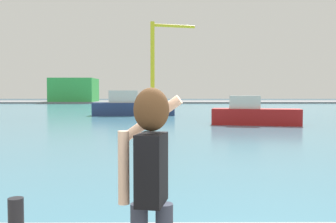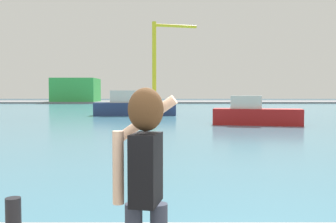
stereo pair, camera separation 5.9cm
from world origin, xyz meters
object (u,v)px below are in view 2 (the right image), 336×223
warehouse_left (77,90)px  port_crane (159,54)px  person_photographer (146,173)px  harbor_bollard (14,215)px  boat_moored (134,107)px  boat_moored_2 (256,114)px

warehouse_left → port_crane: size_ratio=0.54×
person_photographer → port_crane: port_crane is taller
harbor_bollard → boat_moored: boat_moored is taller
boat_moored_2 → person_photographer: bearing=-92.7°
harbor_bollard → boat_moored_2: (8.43, 23.47, -0.09)m
boat_moored_2 → harbor_bollard: bearing=-97.4°
boat_moored → port_crane: size_ratio=0.47×
harbor_bollard → port_crane: port_crane is taller
person_photographer → warehouse_left: 89.99m
boat_moored → port_crane: 50.48m
person_photographer → port_crane: size_ratio=0.09×
harbor_bollard → boat_moored_2: boat_moored_2 is taller
boat_moored_2 → port_crane: port_crane is taller
person_photographer → boat_moored: bearing=17.0°
person_photographer → boat_moored: size_ratio=0.20×
harbor_bollard → boat_moored_2: bearing=70.2°
boat_moored → boat_moored_2: boat_moored is taller
person_photographer → boat_moored_2: person_photographer is taller
boat_moored → warehouse_left: bearing=105.3°
person_photographer → port_crane: bearing=12.8°
port_crane → boat_moored: bearing=-91.8°
harbor_bollard → warehouse_left: 88.13m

